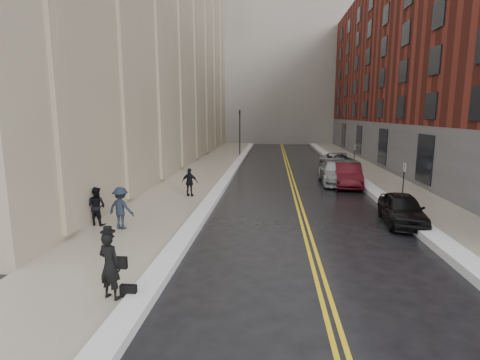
% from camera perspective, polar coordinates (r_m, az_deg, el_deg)
% --- Properties ---
extents(ground, '(160.00, 160.00, 0.00)m').
position_cam_1_polar(ground, '(12.81, -0.12, -11.63)').
color(ground, black).
rests_on(ground, ground).
extents(sidewalk_left, '(4.00, 64.00, 0.15)m').
position_cam_1_polar(sidewalk_left, '(28.79, -6.23, 0.66)').
color(sidewalk_left, gray).
rests_on(sidewalk_left, ground).
extents(sidewalk_right, '(3.00, 64.00, 0.15)m').
position_cam_1_polar(sidewalk_right, '(29.34, 20.60, 0.25)').
color(sidewalk_right, gray).
rests_on(sidewalk_right, ground).
extents(lane_stripe_a, '(0.12, 64.00, 0.01)m').
position_cam_1_polar(lane_stripe_a, '(28.29, 7.57, 0.31)').
color(lane_stripe_a, gold).
rests_on(lane_stripe_a, ground).
extents(lane_stripe_b, '(0.12, 64.00, 0.01)m').
position_cam_1_polar(lane_stripe_b, '(28.30, 8.06, 0.31)').
color(lane_stripe_b, gold).
rests_on(lane_stripe_b, ground).
extents(snow_ridge_left, '(0.70, 60.80, 0.26)m').
position_cam_1_polar(snow_ridge_left, '(28.43, -1.68, 0.70)').
color(snow_ridge_left, white).
rests_on(snow_ridge_left, ground).
extents(snow_ridge_right, '(0.85, 60.80, 0.30)m').
position_cam_1_polar(snow_ridge_right, '(28.89, 17.07, 0.45)').
color(snow_ridge_right, white).
rests_on(snow_ridge_right, ground).
extents(building_right, '(14.00, 50.00, 18.00)m').
position_cam_1_polar(building_right, '(38.78, 31.17, 14.94)').
color(building_right, maroon).
rests_on(building_right, ground).
extents(tower_far_right, '(22.00, 18.00, 44.00)m').
position_cam_1_polar(tower_far_right, '(80.80, 15.19, 22.03)').
color(tower_far_right, slate).
rests_on(tower_far_right, ground).
extents(traffic_signal, '(0.18, 0.15, 5.20)m').
position_cam_1_polar(traffic_signal, '(42.05, -0.03, 7.77)').
color(traffic_signal, black).
rests_on(traffic_signal, ground).
extents(parking_sign_near, '(0.06, 0.35, 2.23)m').
position_cam_1_polar(parking_sign_near, '(21.28, 23.65, 0.05)').
color(parking_sign_near, black).
rests_on(parking_sign_near, ground).
extents(parking_sign_far, '(0.06, 0.35, 2.23)m').
position_cam_1_polar(parking_sign_far, '(32.76, 17.03, 3.67)').
color(parking_sign_far, black).
rests_on(parking_sign_far, ground).
extents(car_black, '(1.91, 4.03, 1.33)m').
position_cam_1_polar(car_black, '(17.74, 23.47, -4.07)').
color(car_black, black).
rests_on(car_black, ground).
extents(car_maroon, '(2.11, 4.76, 1.52)m').
position_cam_1_polar(car_maroon, '(25.62, 16.11, 0.71)').
color(car_maroon, '#460C14').
rests_on(car_maroon, ground).
extents(car_silver_near, '(2.23, 5.31, 1.53)m').
position_cam_1_polar(car_silver_near, '(26.67, 14.41, 1.15)').
color(car_silver_near, '#969A9D').
rests_on(car_silver_near, ground).
extents(car_silver_far, '(3.03, 5.50, 1.46)m').
position_cam_1_polar(car_silver_far, '(32.98, 14.97, 2.71)').
color(car_silver_far, '#9C9DA4').
rests_on(car_silver_far, ground).
extents(pedestrian_main, '(0.74, 0.60, 1.74)m').
position_cam_1_polar(pedestrian_main, '(10.06, -19.21, -12.20)').
color(pedestrian_main, black).
rests_on(pedestrian_main, sidewalk_left).
extents(pedestrian_a, '(0.91, 0.79, 1.61)m').
position_cam_1_polar(pedestrian_a, '(16.69, -21.00, -3.72)').
color(pedestrian_a, black).
rests_on(pedestrian_a, sidewalk_left).
extents(pedestrian_b, '(1.22, 0.87, 1.71)m').
position_cam_1_polar(pedestrian_b, '(15.80, -17.68, -4.09)').
color(pedestrian_b, black).
rests_on(pedestrian_b, sidewalk_left).
extents(pedestrian_c, '(0.98, 0.51, 1.59)m').
position_cam_1_polar(pedestrian_c, '(21.21, -7.66, -0.34)').
color(pedestrian_c, black).
rests_on(pedestrian_c, sidewalk_left).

